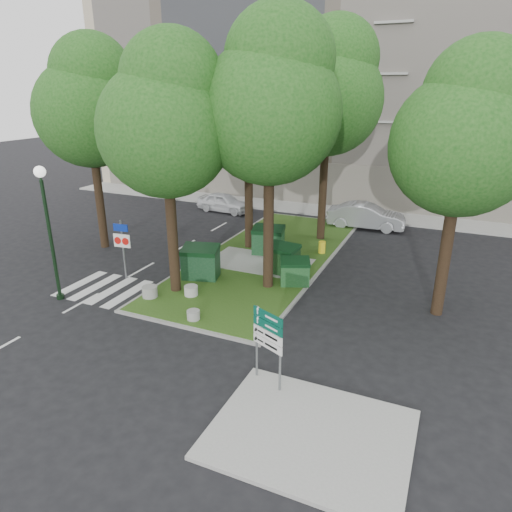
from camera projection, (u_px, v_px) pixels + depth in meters
The scene contains 26 objects.
ground at pixel (173, 324), 17.16m from camera, with size 120.00×120.00×0.00m, color black.
median_island at pixel (267, 257), 23.80m from camera, with size 6.00×16.00×0.12m, color #294E16.
median_kerb at pixel (267, 257), 23.80m from camera, with size 6.30×16.30×0.10m, color gray.
sidewalk_corner at pixel (310, 434), 11.67m from camera, with size 5.00×4.00×0.12m, color #999993.
building_sidewalk at pixel (317, 210), 32.98m from camera, with size 42.00×3.00×0.12m, color #999993.
zebra_crossing at pixel (120, 292), 19.87m from camera, with size 5.00×3.00×0.01m, color silver.
apartment_building at pixel (348, 92), 36.64m from camera, with size 41.00×12.00×16.00m, color #C2B591.
tree_median_near_left at pixel (167, 117), 17.34m from camera, with size 5.20×5.20×10.53m.
tree_median_near_right at pixel (272, 98), 17.49m from camera, with size 5.60×5.60×11.46m.
tree_median_mid at pixel (250, 117), 22.83m from camera, with size 4.80×4.80×9.99m.
tree_median_far at pixel (330, 88), 23.72m from camera, with size 5.80×5.80×11.93m.
tree_street_left at pixel (90, 103), 22.89m from camera, with size 5.40×5.40×11.00m.
tree_street_right at pixel (467, 131), 15.60m from camera, with size 5.00×5.00×10.06m.
dumpster_a at pixel (201, 262), 20.89m from camera, with size 1.90×1.55×1.53m.
dumpster_b at pixel (268, 240), 23.91m from camera, with size 1.78×1.39×1.49m.
dumpster_c at pixel (282, 259), 21.47m from camera, with size 1.64×1.26×1.39m.
dumpster_d at pixel (295, 272), 20.23m from camera, with size 1.54×1.33×1.20m.
bollard_left at pixel (150, 292), 19.09m from camera, with size 0.64×0.64×0.46m, color gray.
bollard_right at pixel (193, 315), 17.25m from camera, with size 0.50×0.50×0.35m, color gray.
bollard_mid at pixel (191, 291), 19.24m from camera, with size 0.58×0.58×0.41m, color #AEAEA9.
litter_bin at pixel (322, 247), 24.10m from camera, with size 0.36×0.36×0.63m, color yellow.
street_lamp at pixel (47, 218), 18.04m from camera, with size 0.44×0.44×5.58m.
traffic_sign_pole at pixel (122, 242), 20.69m from camera, with size 0.84×0.13×2.81m.
directional_sign at pixel (268, 336), 13.07m from camera, with size 1.09×0.51×2.35m.
car_white at pixel (224, 202), 32.47m from camera, with size 1.60×3.97×1.35m, color silver.
car_silver at pixel (366, 216), 28.60m from camera, with size 1.66×4.77×1.57m, color #9A9DA1.
Camera 1 is at (9.03, -12.60, 8.40)m, focal length 32.00 mm.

